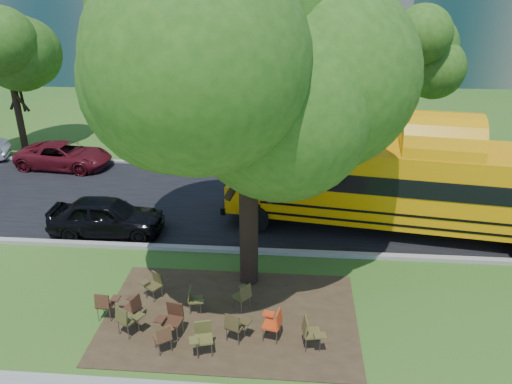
# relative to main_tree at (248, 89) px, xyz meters

# --- Properties ---
(ground) EXTENTS (160.00, 160.00, 0.00)m
(ground) POSITION_rel_main_tree_xyz_m (-1.35, -1.30, -6.00)
(ground) COLOR #2B591C
(ground) RESTS_ON ground
(dirt_patch) EXTENTS (7.00, 4.50, 0.03)m
(dirt_patch) POSITION_rel_main_tree_xyz_m (-0.35, -1.80, -5.99)
(dirt_patch) COLOR #382819
(dirt_patch) RESTS_ON ground
(asphalt_road) EXTENTS (80.00, 8.00, 0.04)m
(asphalt_road) POSITION_rel_main_tree_xyz_m (-1.35, 5.70, -5.98)
(asphalt_road) COLOR black
(asphalt_road) RESTS_ON ground
(kerb_near) EXTENTS (80.00, 0.25, 0.14)m
(kerb_near) POSITION_rel_main_tree_xyz_m (-1.35, 1.70, -5.93)
(kerb_near) COLOR gray
(kerb_near) RESTS_ON ground
(kerb_far) EXTENTS (80.00, 0.25, 0.14)m
(kerb_far) POSITION_rel_main_tree_xyz_m (-1.35, 9.80, -5.93)
(kerb_far) COLOR gray
(kerb_far) RESTS_ON ground
(bg_tree_0) EXTENTS (5.20, 5.20, 7.18)m
(bg_tree_0) POSITION_rel_main_tree_xyz_m (-13.35, 11.70, -1.43)
(bg_tree_0) COLOR black
(bg_tree_0) RESTS_ON ground
(bg_tree_2) EXTENTS (4.80, 4.80, 6.62)m
(bg_tree_2) POSITION_rel_main_tree_xyz_m (-6.35, 14.70, -1.79)
(bg_tree_2) COLOR black
(bg_tree_2) RESTS_ON ground
(bg_tree_3) EXTENTS (5.60, 5.60, 7.84)m
(bg_tree_3) POSITION_rel_main_tree_xyz_m (6.65, 12.70, -0.97)
(bg_tree_3) COLOR black
(bg_tree_3) RESTS_ON ground
(main_tree) EXTENTS (7.20, 7.20, 9.62)m
(main_tree) POSITION_rel_main_tree_xyz_m (0.00, 0.00, 0.00)
(main_tree) COLOR black
(main_tree) RESTS_ON ground
(school_bus) EXTENTS (13.57, 4.64, 3.26)m
(school_bus) POSITION_rel_main_tree_xyz_m (6.09, 3.72, -4.12)
(school_bus) COLOR orange
(school_bus) RESTS_ON ground
(chair_0) EXTENTS (0.59, 0.52, 0.88)m
(chair_0) POSITION_rel_main_tree_xyz_m (-3.75, -2.16, -5.45)
(chair_0) COLOR #452918
(chair_0) RESTS_ON ground
(chair_1) EXTENTS (0.77, 0.61, 0.93)m
(chair_1) POSITION_rel_main_tree_xyz_m (-2.95, -2.78, -5.43)
(chair_1) COLOR #45411E
(chair_1) RESTS_ON ground
(chair_2) EXTENTS (0.54, 0.68, 0.81)m
(chair_2) POSITION_rel_main_tree_xyz_m (-1.84, -3.31, -5.50)
(chair_2) COLOR #4F321C
(chair_2) RESTS_ON ground
(chair_3) EXTENTS (0.71, 0.57, 0.97)m
(chair_3) POSITION_rel_main_tree_xyz_m (-1.77, -2.66, -5.40)
(chair_3) COLOR #3F2416
(chair_3) RESTS_ON ground
(chair_4) EXTENTS (0.73, 0.57, 0.90)m
(chair_4) POSITION_rel_main_tree_xyz_m (-0.09, -2.79, -5.44)
(chair_4) COLOR #42371C
(chair_4) RESTS_ON ground
(chair_5) EXTENTS (0.61, 0.65, 0.90)m
(chair_5) POSITION_rel_main_tree_xyz_m (-0.86, -3.26, -5.44)
(chair_5) COLOR brown
(chair_5) RESTS_ON ground
(chair_6) EXTENTS (0.54, 0.69, 0.93)m
(chair_6) POSITION_rel_main_tree_xyz_m (0.89, -2.61, -5.43)
(chair_6) COLOR red
(chair_6) RESTS_ON ground
(chair_7) EXTENTS (0.62, 0.62, 0.92)m
(chair_7) POSITION_rel_main_tree_xyz_m (1.82, -2.90, -5.43)
(chair_7) COLOR brown
(chair_7) RESTS_ON ground
(chair_8) EXTENTS (0.53, 0.67, 0.84)m
(chair_8) POSITION_rel_main_tree_xyz_m (-2.97, -2.17, -5.48)
(chair_8) COLOR #3D2416
(chair_8) RESTS_ON ground
(chair_9) EXTENTS (0.70, 0.55, 0.83)m
(chair_9) POSITION_rel_main_tree_xyz_m (-2.69, -1.07, -5.49)
(chair_9) COLOR #443D1D
(chair_9) RESTS_ON ground
(chair_10) EXTENTS (0.50, 0.52, 0.79)m
(chair_10) POSITION_rel_main_tree_xyz_m (-1.40, -1.67, -5.51)
(chair_10) COLOR #4F4B22
(chair_10) RESTS_ON ground
(chair_11) EXTENTS (0.58, 0.74, 0.86)m
(chair_11) POSITION_rel_main_tree_xyz_m (-0.03, -1.42, -5.47)
(chair_11) COLOR brown
(chair_11) RESTS_ON ground
(black_car) EXTENTS (4.18, 1.78, 1.41)m
(black_car) POSITION_rel_main_tree_xyz_m (-5.44, 2.66, -5.30)
(black_car) COLOR black
(black_car) RESTS_ON ground
(bg_car_red) EXTENTS (4.71, 2.50, 1.26)m
(bg_car_red) POSITION_rel_main_tree_xyz_m (-9.85, 8.97, -5.37)
(bg_car_red) COLOR #500D16
(bg_car_red) RESTS_ON ground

